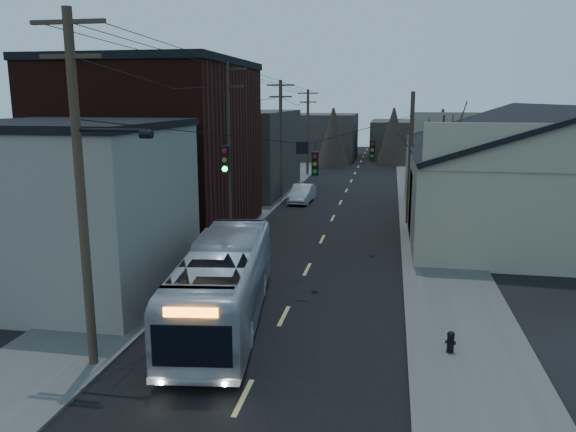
# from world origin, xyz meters

# --- Properties ---
(road_surface) EXTENTS (9.00, 110.00, 0.02)m
(road_surface) POSITION_xyz_m (0.00, 30.00, 0.01)
(road_surface) COLOR black
(road_surface) RESTS_ON ground
(sidewalk_left) EXTENTS (4.00, 110.00, 0.12)m
(sidewalk_left) POSITION_xyz_m (-6.50, 30.00, 0.06)
(sidewalk_left) COLOR #474744
(sidewalk_left) RESTS_ON ground
(sidewalk_right) EXTENTS (4.00, 110.00, 0.12)m
(sidewalk_right) POSITION_xyz_m (6.50, 30.00, 0.06)
(sidewalk_right) COLOR #474744
(sidewalk_right) RESTS_ON ground
(building_clapboard) EXTENTS (8.00, 8.00, 7.00)m
(building_clapboard) POSITION_xyz_m (-9.00, 9.00, 3.50)
(building_clapboard) COLOR gray
(building_clapboard) RESTS_ON ground
(building_brick) EXTENTS (10.00, 12.00, 10.00)m
(building_brick) POSITION_xyz_m (-10.00, 20.00, 5.00)
(building_brick) COLOR black
(building_brick) RESTS_ON ground
(building_left_far) EXTENTS (9.00, 14.00, 7.00)m
(building_left_far) POSITION_xyz_m (-9.50, 36.00, 3.50)
(building_left_far) COLOR #322E28
(building_left_far) RESTS_ON ground
(warehouse) EXTENTS (16.16, 20.60, 7.73)m
(warehouse) POSITION_xyz_m (13.00, 25.00, 2.70)
(warehouse) COLOR gray
(warehouse) RESTS_ON ground
(building_far_left) EXTENTS (10.00, 12.00, 6.00)m
(building_far_left) POSITION_xyz_m (-6.00, 65.00, 3.00)
(building_far_left) COLOR #322E28
(building_far_left) RESTS_ON ground
(building_far_right) EXTENTS (12.00, 14.00, 5.00)m
(building_far_right) POSITION_xyz_m (7.00, 70.00, 2.50)
(building_far_right) COLOR #322E28
(building_far_right) RESTS_ON ground
(bare_tree) EXTENTS (0.40, 0.40, 7.20)m
(bare_tree) POSITION_xyz_m (6.50, 20.00, 3.60)
(bare_tree) COLOR black
(bare_tree) RESTS_ON ground
(utility_lines) EXTENTS (11.24, 45.28, 10.50)m
(utility_lines) POSITION_xyz_m (-3.11, 24.14, 4.95)
(utility_lines) COLOR #382B1E
(utility_lines) RESTS_ON ground
(bus) EXTENTS (3.97, 11.09, 3.02)m
(bus) POSITION_xyz_m (-2.04, 7.00, 1.51)
(bus) COLOR #AFB3BC
(bus) RESTS_ON ground
(parked_car) EXTENTS (1.71, 4.36, 1.42)m
(parked_car) POSITION_xyz_m (-3.00, 31.53, 0.71)
(parked_car) COLOR #B9BCC2
(parked_car) RESTS_ON ground
(fire_hydrant) EXTENTS (0.35, 0.24, 0.71)m
(fire_hydrant) POSITION_xyz_m (5.85, 5.72, 0.50)
(fire_hydrant) COLOR black
(fire_hydrant) RESTS_ON sidewalk_right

